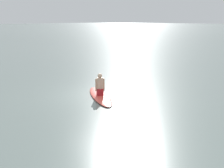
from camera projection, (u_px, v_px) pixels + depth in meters
name	position (u px, v px, depth m)	size (l,w,h in m)	color
ground_plane	(99.00, 94.00, 13.26)	(400.00, 400.00, 0.00)	slate
surfboard	(100.00, 96.00, 12.75)	(3.40, 0.70, 0.09)	#D84C3F
person_paddler	(100.00, 85.00, 12.65)	(0.39, 0.40, 0.96)	#A51E23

